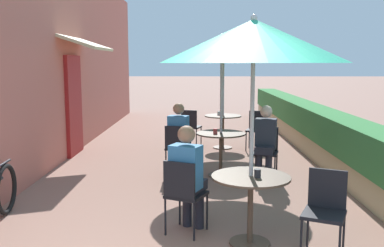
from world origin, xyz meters
TOP-DOWN VIEW (x-y plane):
  - cafe_facade_wall at (-2.54, 6.82)m, footprint 0.98×13.91m
  - planter_hedge at (2.75, 6.85)m, footprint 0.60×12.91m
  - patio_table_near at (0.80, 1.66)m, footprint 0.84×0.84m
  - patio_umbrella_near at (0.80, 1.66)m, footprint 1.92×1.92m
  - cafe_chair_near_left at (0.08, 1.91)m, footprint 0.53×0.53m
  - seated_patron_near_left at (0.13, 2.01)m, footprint 0.46×0.50m
  - cafe_chair_near_right at (1.53, 1.42)m, footprint 0.53×0.53m
  - coffee_cup_near at (0.86, 1.60)m, footprint 0.07×0.07m
  - patio_table_mid at (0.64, 4.48)m, footprint 0.84×0.84m
  - patio_umbrella_mid at (0.64, 4.48)m, footprint 1.92×1.92m
  - cafe_chair_mid_left at (-0.11, 4.61)m, footprint 0.49×0.49m
  - seated_patron_mid_left at (-0.08, 4.71)m, footprint 0.41×0.47m
  - cafe_chair_mid_right at (1.39, 4.35)m, footprint 0.49×0.49m
  - seated_patron_mid_right at (1.36, 4.24)m, footprint 0.41×0.47m
  - coffee_cup_mid at (0.54, 4.37)m, footprint 0.07×0.07m
  - patio_table_far at (0.82, 6.94)m, footprint 0.84×0.84m
  - patio_umbrella_far at (0.82, 6.94)m, footprint 1.92×1.92m
  - cafe_chair_far_left at (1.57, 6.78)m, footprint 0.50×0.50m
  - cafe_chair_far_right at (0.07, 7.11)m, footprint 0.50×0.50m
  - coffee_cup_far at (0.73, 6.98)m, footprint 0.07×0.07m

SIDE VIEW (x-z plane):
  - cafe_chair_near_left at x=0.08m, z-range 0.08..0.95m
  - cafe_chair_near_right at x=1.53m, z-range 0.08..0.95m
  - cafe_chair_mid_left at x=-0.11m, z-range 0.08..0.95m
  - cafe_chair_mid_right at x=1.39m, z-range 0.08..0.95m
  - cafe_chair_far_left at x=1.57m, z-range 0.08..0.95m
  - cafe_chair_far_right at x=0.07m, z-range 0.08..0.95m
  - planter_hedge at x=2.75m, z-range 0.03..1.04m
  - patio_table_near at x=0.80m, z-range 0.19..0.95m
  - patio_table_mid at x=0.64m, z-range 0.19..0.95m
  - patio_table_far at x=0.82m, z-range 0.19..0.95m
  - seated_patron_near_left at x=0.13m, z-range 0.06..1.31m
  - seated_patron_mid_left at x=-0.08m, z-range 0.06..1.31m
  - seated_patron_mid_right at x=1.36m, z-range 0.06..1.31m
  - coffee_cup_near at x=0.86m, z-range 0.76..0.85m
  - coffee_cup_mid at x=0.54m, z-range 0.76..0.85m
  - coffee_cup_far at x=0.73m, z-range 0.76..0.85m
  - cafe_facade_wall at x=-2.54m, z-range -0.01..4.19m
  - patio_umbrella_near at x=0.80m, z-range 0.95..3.38m
  - patio_umbrella_mid at x=0.64m, z-range 0.95..3.38m
  - patio_umbrella_far at x=0.82m, z-range 0.95..3.38m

